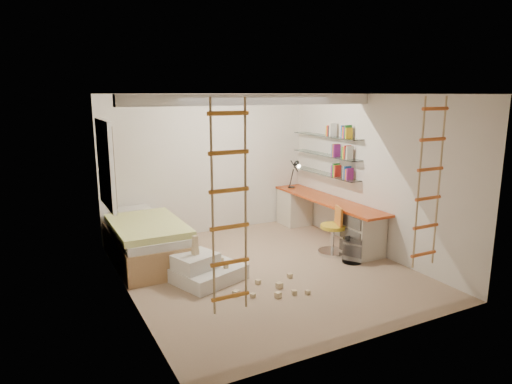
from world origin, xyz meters
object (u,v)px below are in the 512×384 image
swivel_chair (334,237)px  play_platform (205,270)px  bed (146,241)px  desk (326,217)px

swivel_chair → play_platform: 2.30m
bed → play_platform: size_ratio=1.82×
desk → play_platform: 2.79m
play_platform → desk: bearing=17.0°
desk → play_platform: (-2.66, -0.81, -0.25)m
bed → swivel_chair: 3.04m
swivel_chair → bed: bearing=158.7°
bed → play_platform: (0.54, -1.18, -0.17)m
desk → play_platform: desk is taller
desk → bed: size_ratio=1.40×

